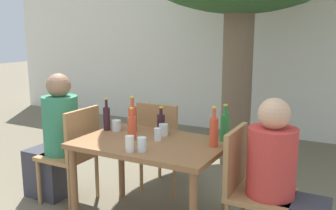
# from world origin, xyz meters

# --- Properties ---
(cafe_building_wall) EXTENTS (10.00, 0.08, 2.80)m
(cafe_building_wall) POSITION_xyz_m (0.00, 3.24, 1.40)
(cafe_building_wall) COLOR white
(cafe_building_wall) RESTS_ON ground_plane
(dining_table_front) EXTENTS (1.19, 0.79, 0.72)m
(dining_table_front) POSITION_xyz_m (0.00, 0.00, 0.63)
(dining_table_front) COLOR brown
(dining_table_front) RESTS_ON ground_plane
(patio_chair_0) EXTENTS (0.44, 0.44, 0.92)m
(patio_chair_0) POSITION_xyz_m (-0.83, 0.00, 0.52)
(patio_chair_0) COLOR #A87A4C
(patio_chair_0) RESTS_ON ground_plane
(patio_chair_1) EXTENTS (0.44, 0.44, 0.92)m
(patio_chair_1) POSITION_xyz_m (0.83, 0.00, 0.52)
(patio_chair_1) COLOR #A87A4C
(patio_chair_1) RESTS_ON ground_plane
(patio_chair_2) EXTENTS (0.44, 0.44, 0.92)m
(patio_chair_2) POSITION_xyz_m (-0.24, 0.63, 0.52)
(patio_chair_2) COLOR #A87A4C
(patio_chair_2) RESTS_ON ground_plane
(person_seated_0) EXTENTS (0.56, 0.33, 1.23)m
(person_seated_0) POSITION_xyz_m (-1.07, -0.00, 0.55)
(person_seated_0) COLOR #383842
(person_seated_0) RESTS_ON ground_plane
(person_seated_1) EXTENTS (0.57, 0.34, 1.16)m
(person_seated_1) POSITION_xyz_m (1.07, -0.00, 0.52)
(person_seated_1) COLOR #383842
(person_seated_1) RESTS_ON ground_plane
(soda_bottle_0) EXTENTS (0.07, 0.07, 0.27)m
(soda_bottle_0) POSITION_xyz_m (-0.17, -0.02, 0.83)
(soda_bottle_0) COLOR #DB4C2D
(soda_bottle_0) RESTS_ON dining_table_front
(wine_bottle_1) EXTENTS (0.07, 0.07, 0.23)m
(wine_bottle_1) POSITION_xyz_m (-0.06, 0.29, 0.81)
(wine_bottle_1) COLOR #331923
(wine_bottle_1) RESTS_ON dining_table_front
(soda_bottle_2) EXTENTS (0.07, 0.07, 0.32)m
(soda_bottle_2) POSITION_xyz_m (-0.30, 0.20, 0.84)
(soda_bottle_2) COLOR #DB4C2D
(soda_bottle_2) RESTS_ON dining_table_front
(soda_bottle_3) EXTENTS (0.07, 0.07, 0.32)m
(soda_bottle_3) POSITION_xyz_m (0.50, 0.11, 0.84)
(soda_bottle_3) COLOR #DB4C2D
(soda_bottle_3) RESTS_ON dining_table_front
(green_bottle_4) EXTENTS (0.08, 0.08, 0.31)m
(green_bottle_4) POSITION_xyz_m (0.53, 0.30, 0.84)
(green_bottle_4) COLOR #287A38
(green_bottle_4) RESTS_ON dining_table_front
(wine_bottle_5) EXTENTS (0.06, 0.06, 0.29)m
(wine_bottle_5) POSITION_xyz_m (-0.53, 0.12, 0.84)
(wine_bottle_5) COLOR #331923
(wine_bottle_5) RESTS_ON dining_table_front
(drinking_glass_0) EXTENTS (0.08, 0.08, 0.10)m
(drinking_glass_0) POSITION_xyz_m (-0.44, 0.14, 0.77)
(drinking_glass_0) COLOR silver
(drinking_glass_0) RESTS_ON dining_table_front
(drinking_glass_1) EXTENTS (0.07, 0.07, 0.12)m
(drinking_glass_1) POSITION_xyz_m (-0.00, -0.30, 0.78)
(drinking_glass_1) COLOR silver
(drinking_glass_1) RESTS_ON dining_table_front
(drinking_glass_2) EXTENTS (0.08, 0.08, 0.10)m
(drinking_glass_2) POSITION_xyz_m (0.01, 0.21, 0.77)
(drinking_glass_2) COLOR silver
(drinking_glass_2) RESTS_ON dining_table_front
(drinking_glass_3) EXTENTS (0.06, 0.06, 0.10)m
(drinking_glass_3) POSITION_xyz_m (0.04, 0.05, 0.77)
(drinking_glass_3) COLOR white
(drinking_glass_3) RESTS_ON dining_table_front
(drinking_glass_4) EXTENTS (0.07, 0.07, 0.11)m
(drinking_glass_4) POSITION_xyz_m (0.08, -0.26, 0.78)
(drinking_glass_4) COLOR silver
(drinking_glass_4) RESTS_ON dining_table_front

